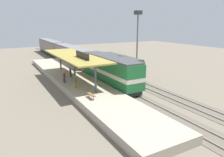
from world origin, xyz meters
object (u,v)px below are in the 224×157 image
(locomotive, at_px, (110,70))
(person_waiting, at_px, (70,71))
(person_boarding, at_px, (64,76))
(passenger_carriage_rear, at_px, (50,47))
(freight_car, at_px, (119,65))
(person_walking, at_px, (76,81))
(platform_bench, at_px, (91,95))
(light_mast, at_px, (138,30))
(passenger_carriage_front, at_px, (72,56))

(locomotive, bearing_deg, person_waiting, 135.66)
(person_boarding, bearing_deg, passenger_carriage_rear, 79.65)
(freight_car, distance_m, person_walking, 12.59)
(locomotive, relative_size, freight_car, 1.20)
(platform_bench, relative_size, freight_car, 0.14)
(passenger_carriage_rear, xyz_separation_m, person_boarding, (-6.77, -37.04, -0.46))
(passenger_carriage_rear, height_order, freight_car, passenger_carriage_rear)
(locomotive, distance_m, freight_car, 6.78)
(passenger_carriage_rear, bearing_deg, light_mast, -77.44)
(person_walking, bearing_deg, passenger_carriage_rear, 81.33)
(platform_bench, distance_m, passenger_carriage_rear, 45.65)
(freight_car, height_order, person_boarding, freight_car)
(person_waiting, bearing_deg, passenger_carriage_rear, 81.89)
(person_walking, xyz_separation_m, person_boarding, (-0.61, 3.33, 0.00))
(passenger_carriage_rear, distance_m, light_mast, 36.38)
(passenger_carriage_front, distance_m, freight_car, 13.83)
(passenger_carriage_front, xyz_separation_m, freight_car, (4.60, -13.04, -0.34))
(platform_bench, relative_size, person_walking, 0.99)
(person_boarding, bearing_deg, light_mast, 7.96)
(platform_bench, relative_size, person_boarding, 0.99)
(passenger_carriage_front, xyz_separation_m, light_mast, (7.80, -14.21, 6.08))
(passenger_carriage_front, height_order, freight_car, passenger_carriage_front)
(locomotive, distance_m, person_waiting, 6.81)
(light_mast, bearing_deg, passenger_carriage_front, 118.77)
(platform_bench, relative_size, locomotive, 0.12)
(person_boarding, bearing_deg, platform_bench, -84.65)
(freight_car, relative_size, person_boarding, 7.02)
(platform_bench, bearing_deg, passenger_carriage_front, 76.21)
(person_boarding, bearing_deg, freight_car, 15.73)
(freight_car, relative_size, light_mast, 1.03)
(passenger_carriage_front, bearing_deg, light_mast, -61.23)
(platform_bench, xyz_separation_m, locomotive, (6.00, 6.44, 1.07))
(person_walking, height_order, person_boarding, same)
(platform_bench, height_order, person_boarding, person_boarding)
(passenger_carriage_front, height_order, person_walking, passenger_carriage_front)
(freight_car, bearing_deg, passenger_carriage_front, 109.43)
(passenger_carriage_front, distance_m, light_mast, 17.31)
(locomotive, bearing_deg, person_boarding, 165.44)
(locomotive, relative_size, light_mast, 1.23)
(person_walking, relative_size, person_boarding, 1.00)
(light_mast, bearing_deg, person_walking, -158.96)
(light_mast, xyz_separation_m, person_waiting, (-12.65, 0.95, -6.54))
(passenger_carriage_rear, xyz_separation_m, light_mast, (7.80, -35.01, 6.08))
(passenger_carriage_front, bearing_deg, person_waiting, -110.10)
(passenger_carriage_rear, relative_size, person_waiting, 11.70)
(light_mast, xyz_separation_m, person_boarding, (-14.57, -2.04, -6.54))
(person_waiting, xyz_separation_m, person_walking, (-1.31, -6.32, 0.00))
(passenger_carriage_rear, relative_size, light_mast, 1.71)
(passenger_carriage_front, bearing_deg, person_boarding, -112.62)
(locomotive, xyz_separation_m, light_mast, (7.80, 3.79, 5.99))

